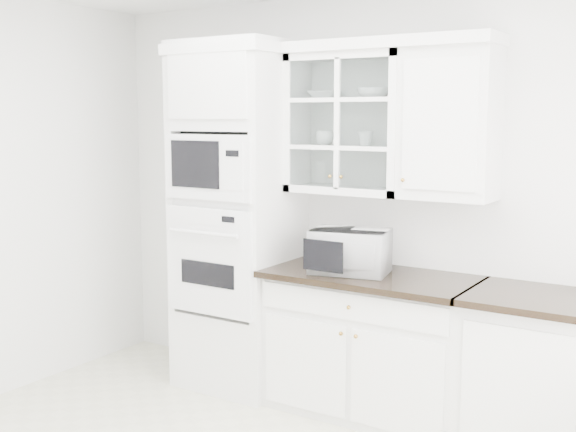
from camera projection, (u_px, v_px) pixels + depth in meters
The scene contains 12 objects.
room_shell at pixel (240, 139), 3.72m from camera, with size 4.00×3.50×2.70m.
oven_column at pixel (238, 217), 5.02m from camera, with size 0.76×0.68×2.40m.
base_cabinet_run at pixel (372, 343), 4.60m from camera, with size 1.32×0.67×0.92m.
extra_base_cabinet at pixel (532, 373), 4.07m from camera, with size 0.72×0.67×0.92m.
upper_cabinet_glass at pixel (349, 124), 4.66m from camera, with size 0.80×0.33×0.90m.
upper_cabinet_solid at pixel (450, 124), 4.30m from camera, with size 0.55×0.33×0.90m, color white.
crown_molding at pixel (334, 47), 4.62m from camera, with size 2.14×0.38×0.07m, color white.
countertop_microwave at pixel (351, 251), 4.54m from camera, with size 0.47×0.39×0.27m, color white.
bowl_a at pixel (324, 95), 4.74m from camera, with size 0.21×0.21×0.05m, color white.
bowl_b at pixel (374, 93), 4.56m from camera, with size 0.21×0.21×0.07m, color white.
cup_a at pixel (325, 138), 4.75m from camera, with size 0.12×0.12×0.09m, color white.
cup_b at pixel (366, 138), 4.62m from camera, with size 0.10×0.10×0.09m, color white.
Camera 1 is at (2.22, -2.59, 1.90)m, focal length 45.00 mm.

